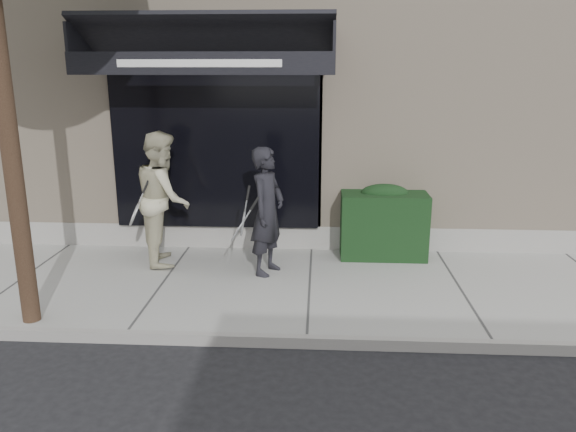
{
  "coord_description": "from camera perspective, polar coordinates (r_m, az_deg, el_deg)",
  "views": [
    {
      "loc": [
        0.11,
        -7.1,
        2.96
      ],
      "look_at": [
        -0.33,
        0.6,
        0.91
      ],
      "focal_mm": 35.0,
      "sensor_mm": 36.0,
      "label": 1
    }
  ],
  "objects": [
    {
      "name": "building_facade",
      "position": [
        12.06,
        2.79,
        13.82
      ],
      "size": [
        14.3,
        8.04,
        5.64
      ],
      "color": "beige",
      "rests_on": "ground"
    },
    {
      "name": "pedestrian_front",
      "position": [
        7.8,
        -2.14,
        0.46
      ],
      "size": [
        0.77,
        0.94,
        1.8
      ],
      "color": "black",
      "rests_on": "sidewalk"
    },
    {
      "name": "hedge",
      "position": [
        8.72,
        9.66,
        -0.63
      ],
      "size": [
        1.3,
        0.7,
        1.14
      ],
      "color": "black",
      "rests_on": "sidewalk"
    },
    {
      "name": "pedestrian_back",
      "position": [
        8.44,
        -12.55,
        1.79
      ],
      "size": [
        0.97,
        1.12,
        1.96
      ],
      "color": "beige",
      "rests_on": "sidewalk"
    },
    {
      "name": "ground",
      "position": [
        7.7,
        2.21,
        -7.74
      ],
      "size": [
        80.0,
        80.0,
        0.0
      ],
      "primitive_type": "plane",
      "color": "black",
      "rests_on": "ground"
    },
    {
      "name": "sidewalk",
      "position": [
        7.68,
        2.21,
        -7.33
      ],
      "size": [
        20.0,
        3.0,
        0.12
      ],
      "primitive_type": "cube",
      "color": "#979792",
      "rests_on": "ground"
    },
    {
      "name": "curb",
      "position": [
        6.26,
        1.92,
        -12.61
      ],
      "size": [
        20.0,
        0.1,
        0.14
      ],
      "primitive_type": "cube",
      "color": "gray",
      "rests_on": "ground"
    }
  ]
}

